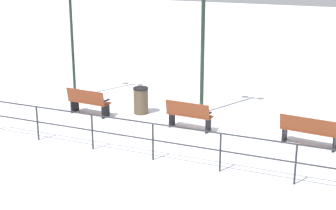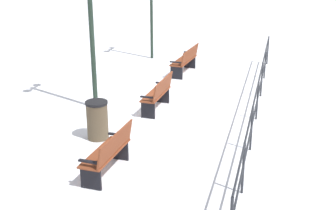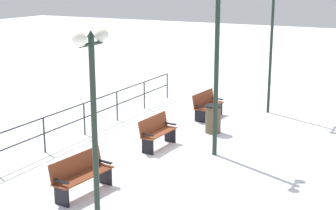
% 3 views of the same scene
% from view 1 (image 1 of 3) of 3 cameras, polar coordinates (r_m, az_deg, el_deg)
% --- Properties ---
extents(ground_plane, '(80.00, 80.00, 0.00)m').
position_cam_1_polar(ground_plane, '(16.67, 2.46, -2.63)').
color(ground_plane, white).
rests_on(ground_plane, ground).
extents(bench_nearest, '(0.71, 1.73, 0.94)m').
position_cam_1_polar(bench_nearest, '(15.56, 15.40, -2.75)').
color(bench_nearest, brown).
rests_on(bench_nearest, ground).
extents(bench_second, '(0.57, 1.51, 0.96)m').
position_cam_1_polar(bench_second, '(16.42, 2.34, -1.08)').
color(bench_second, brown).
rests_on(bench_second, ground).
extents(bench_third, '(0.65, 1.56, 0.95)m').
position_cam_1_polar(bench_third, '(18.07, -8.85, 0.38)').
color(bench_third, brown).
rests_on(bench_third, ground).
extents(lamppost_middle, '(0.27, 0.89, 5.08)m').
position_cam_1_polar(lamppost_middle, '(17.51, 3.93, 9.63)').
color(lamppost_middle, '#1E2D23').
rests_on(lamppost_middle, ground).
extents(lamppost_far, '(0.25, 0.98, 5.07)m').
position_cam_1_polar(lamppost_far, '(19.91, -10.79, 10.55)').
color(lamppost_far, '#1E2D23').
rests_on(lamppost_far, ground).
extents(waterfront_railing, '(0.05, 11.63, 1.08)m').
position_cam_1_polar(waterfront_railing, '(13.99, -1.69, -3.37)').
color(waterfront_railing, '#26282D').
rests_on(waterfront_railing, ground).
extents(trash_bin, '(0.53, 0.53, 0.94)m').
position_cam_1_polar(trash_bin, '(18.07, -3.03, 0.50)').
color(trash_bin, brown).
rests_on(trash_bin, ground).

